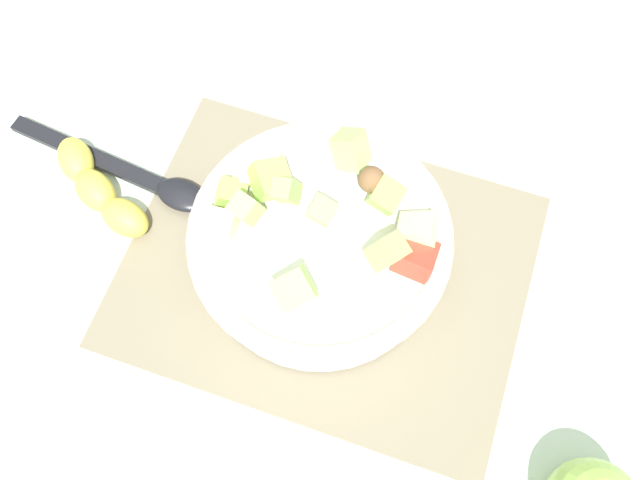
% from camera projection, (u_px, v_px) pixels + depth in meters
% --- Properties ---
extents(ground_plane, '(2.40, 2.40, 0.00)m').
position_uv_depth(ground_plane, '(326.00, 270.00, 0.72)').
color(ground_plane, silver).
extents(placemat, '(0.40, 0.31, 0.01)m').
position_uv_depth(placemat, '(326.00, 269.00, 0.72)').
color(placemat, '#756B56').
rests_on(placemat, ground_plane).
extents(salad_bowl, '(0.25, 0.25, 0.11)m').
position_uv_depth(salad_bowl, '(320.00, 242.00, 0.68)').
color(salad_bowl, white).
rests_on(salad_bowl, placemat).
extents(serving_spoon, '(0.24, 0.05, 0.01)m').
position_uv_depth(serving_spoon, '(138.00, 176.00, 0.75)').
color(serving_spoon, black).
rests_on(serving_spoon, placemat).
extents(banana_whole, '(0.14, 0.10, 0.04)m').
position_uv_depth(banana_whole, '(98.00, 189.00, 0.74)').
color(banana_whole, yellow).
rests_on(banana_whole, ground_plane).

